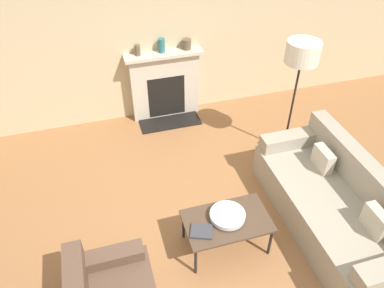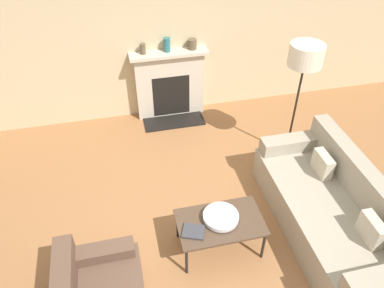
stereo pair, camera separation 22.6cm
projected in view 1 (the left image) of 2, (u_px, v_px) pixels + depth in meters
ground_plane at (221, 246)px, 4.33m from camera, size 18.00×18.00×0.00m
wall_back at (159, 29)px, 5.61m from camera, size 18.00×0.06×2.90m
fireplace at (165, 86)px, 6.07m from camera, size 1.22×0.59×1.14m
couch at (335, 206)px, 4.39m from camera, size 0.95×2.25×0.87m
coffee_table at (227, 222)px, 4.09m from camera, size 0.94×0.57×0.44m
bowl at (228, 215)px, 4.06m from camera, size 0.39×0.39×0.07m
book at (202, 231)px, 3.93m from camera, size 0.28×0.26×0.02m
floor_lamp at (302, 58)px, 4.74m from camera, size 0.44×0.44×1.73m
mantel_vase_left at (137, 50)px, 5.58m from camera, size 0.09×0.09×0.16m
mantel_vase_center_left at (161, 45)px, 5.64m from camera, size 0.10×0.10×0.22m
mantel_vase_center_right at (187, 44)px, 5.75m from camera, size 0.14×0.14×0.16m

